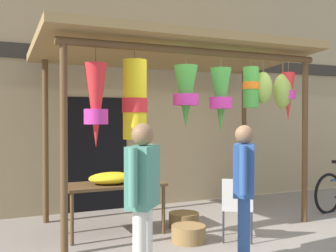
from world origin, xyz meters
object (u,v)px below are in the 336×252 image
at_px(wicker_basket_by_table, 184,220).
at_px(vendor_in_orange, 143,192).
at_px(folding_chair, 237,204).
at_px(wicker_basket_spare, 188,234).
at_px(flower_heap_on_table, 112,178).
at_px(display_table, 114,189).
at_px(customer_foreground, 244,183).

distance_m(wicker_basket_by_table, vendor_in_orange, 2.36).
distance_m(folding_chair, wicker_basket_spare, 0.76).
relative_size(flower_heap_on_table, wicker_basket_spare, 1.40).
bearing_deg(flower_heap_on_table, wicker_basket_by_table, -3.45).
height_order(display_table, folding_chair, folding_chair).
xyz_separation_m(wicker_basket_spare, customer_foreground, (0.20, -0.97, 0.80)).
height_order(folding_chair, vendor_in_orange, vendor_in_orange).
xyz_separation_m(flower_heap_on_table, wicker_basket_by_table, (1.08, -0.07, -0.69)).
xyz_separation_m(display_table, customer_foreground, (0.98, -1.74, 0.27)).
xyz_separation_m(vendor_in_orange, customer_foreground, (1.26, 0.14, -0.02)).
distance_m(folding_chair, wicker_basket_by_table, 1.04).
height_order(display_table, vendor_in_orange, vendor_in_orange).
bearing_deg(customer_foreground, wicker_basket_spare, 101.45).
bearing_deg(flower_heap_on_table, wicker_basket_spare, -41.41).
distance_m(folding_chair, vendor_in_orange, 1.92).
bearing_deg(display_table, flower_heap_on_table, -128.13).
height_order(flower_heap_on_table, wicker_basket_by_table, flower_heap_on_table).
bearing_deg(wicker_basket_by_table, vendor_in_orange, -126.88).
height_order(display_table, flower_heap_on_table, flower_heap_on_table).
bearing_deg(wicker_basket_spare, display_table, 135.72).
xyz_separation_m(flower_heap_on_table, vendor_in_orange, (-0.24, -1.83, 0.13)).
height_order(wicker_basket_by_table, customer_foreground, customer_foreground).
relative_size(vendor_in_orange, customer_foreground, 1.02).
distance_m(display_table, vendor_in_orange, 1.92).
bearing_deg(vendor_in_orange, wicker_basket_by_table, 53.12).
distance_m(display_table, wicker_basket_spare, 1.22).
relative_size(display_table, folding_chair, 1.64).
xyz_separation_m(flower_heap_on_table, wicker_basket_spare, (0.82, -0.72, -0.69)).
xyz_separation_m(flower_heap_on_table, folding_chair, (1.42, -0.97, -0.29)).
bearing_deg(flower_heap_on_table, display_table, 51.87).
distance_m(flower_heap_on_table, vendor_in_orange, 1.85).
xyz_separation_m(display_table, wicker_basket_spare, (0.79, -0.77, -0.53)).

